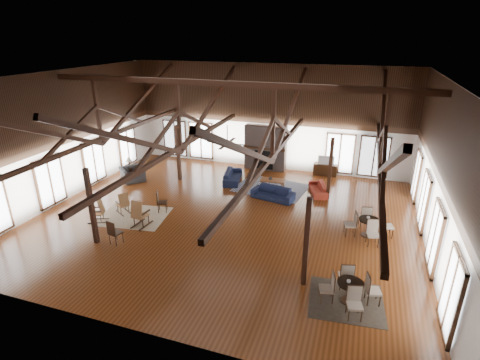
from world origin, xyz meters
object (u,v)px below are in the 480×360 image
(sofa_navy_front, at_px, (273,193))
(cafe_table_far, at_px, (369,224))
(coffee_table, at_px, (273,181))
(sofa_navy_left, at_px, (233,176))
(tv_console, at_px, (325,169))
(sofa_orange, at_px, (318,189))
(armchair, at_px, (133,174))
(cafe_table_near, at_px, (350,288))

(sofa_navy_front, distance_m, cafe_table_far, 4.97)
(coffee_table, relative_size, cafe_table_far, 0.67)
(sofa_navy_left, xyz_separation_m, tv_console, (4.65, 2.57, 0.03))
(sofa_navy_front, xyz_separation_m, sofa_orange, (1.99, 1.40, -0.05))
(sofa_navy_left, bearing_deg, sofa_orange, -103.22)
(tv_console, bearing_deg, armchair, -156.92)
(coffee_table, height_order, tv_console, tv_console)
(sofa_orange, xyz_separation_m, armchair, (-9.82, -1.45, 0.13))
(armchair, height_order, cafe_table_near, cafe_table_near)
(sofa_orange, bearing_deg, tv_console, 161.35)
(armchair, bearing_deg, sofa_navy_front, -50.65)
(sofa_navy_front, xyz_separation_m, cafe_table_near, (3.96, -6.53, 0.17))
(sofa_navy_left, height_order, cafe_table_far, cafe_table_far)
(sofa_navy_front, bearing_deg, cafe_table_near, -47.57)
(sofa_orange, relative_size, tv_console, 1.34)
(cafe_table_far, distance_m, tv_console, 6.81)
(cafe_table_near, bearing_deg, cafe_table_far, 83.65)
(sofa_navy_front, distance_m, sofa_navy_left, 3.06)
(cafe_table_near, xyz_separation_m, tv_console, (-1.93, 10.68, -0.15))
(coffee_table, distance_m, cafe_table_far, 5.93)
(sofa_orange, bearing_deg, cafe_table_far, 16.29)
(coffee_table, relative_size, armchair, 1.08)
(cafe_table_far, xyz_separation_m, tv_console, (-2.41, 6.37, -0.17))
(tv_console, bearing_deg, sofa_orange, -90.79)
(sofa_navy_front, bearing_deg, cafe_table_far, -15.29)
(coffee_table, bearing_deg, cafe_table_near, -65.76)
(sofa_navy_front, height_order, cafe_table_far, cafe_table_far)
(sofa_navy_left, bearing_deg, cafe_table_far, -129.22)
(sofa_navy_front, height_order, sofa_orange, sofa_navy_front)
(sofa_navy_left, distance_m, tv_console, 5.31)
(sofa_navy_left, bearing_deg, sofa_navy_front, -132.02)
(sofa_navy_front, height_order, cafe_table_near, cafe_table_near)
(tv_console, bearing_deg, cafe_table_far, -69.24)
(sofa_navy_front, xyz_separation_m, tv_console, (2.03, 4.15, 0.03))
(sofa_navy_left, bearing_deg, armchair, 96.39)
(cafe_table_near, bearing_deg, sofa_navy_left, 129.05)
(sofa_navy_front, relative_size, sofa_orange, 1.18)
(sofa_navy_front, xyz_separation_m, coffee_table, (-0.33, 1.31, 0.12))
(sofa_orange, bearing_deg, coffee_table, -105.58)
(sofa_orange, relative_size, coffee_table, 1.35)
(sofa_navy_front, bearing_deg, sofa_navy_left, 160.17)
(cafe_table_near, height_order, tv_console, cafe_table_near)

